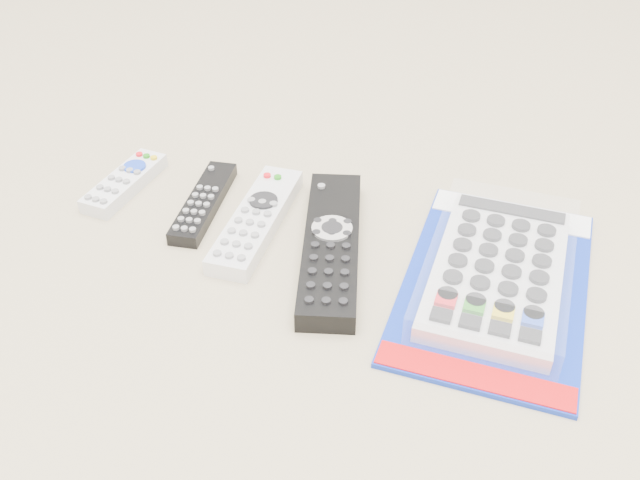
% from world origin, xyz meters
% --- Properties ---
extents(remote_small_grey, '(0.06, 0.13, 0.02)m').
position_xyz_m(remote_small_grey, '(-0.24, 0.08, 0.01)').
color(remote_small_grey, silver).
rests_on(remote_small_grey, ground).
extents(remote_slim_black, '(0.04, 0.15, 0.02)m').
position_xyz_m(remote_slim_black, '(-0.14, 0.07, 0.01)').
color(remote_slim_black, black).
rests_on(remote_slim_black, ground).
extents(remote_silver_dvd, '(0.05, 0.19, 0.02)m').
position_xyz_m(remote_silver_dvd, '(-0.06, 0.05, 0.01)').
color(remote_silver_dvd, silver).
rests_on(remote_silver_dvd, ground).
extents(remote_large_black, '(0.10, 0.25, 0.03)m').
position_xyz_m(remote_large_black, '(0.03, 0.02, 0.01)').
color(remote_large_black, black).
rests_on(remote_large_black, ground).
extents(jumbo_remote_packaged, '(0.20, 0.31, 0.04)m').
position_xyz_m(jumbo_remote_packaged, '(0.20, 0.02, 0.02)').
color(jumbo_remote_packaged, '#0E29A0').
rests_on(jumbo_remote_packaged, ground).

